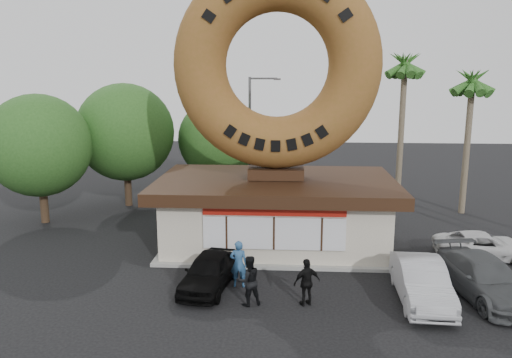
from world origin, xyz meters
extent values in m
plane|color=black|center=(0.00, 0.00, 0.00)|extent=(90.00, 90.00, 0.00)
cube|color=beige|center=(0.00, 6.00, 1.50)|extent=(10.00, 6.00, 3.00)
cube|color=#999993|center=(0.00, 6.00, 0.07)|extent=(10.60, 6.60, 0.15)
cube|color=#3F3F3F|center=(0.00, 6.00, 3.05)|extent=(10.00, 6.00, 0.10)
cube|color=black|center=(0.00, 6.00, 3.00)|extent=(11.20, 7.20, 0.55)
cube|color=silver|center=(0.00, 2.95, 1.55)|extent=(6.00, 0.12, 1.40)
cube|color=#9F170D|center=(0.00, 2.93, 2.55)|extent=(6.00, 0.10, 0.45)
cube|color=black|center=(0.00, 6.00, 3.55)|extent=(2.60, 1.40, 0.50)
torus|color=brown|center=(0.00, 6.00, 8.52)|extent=(9.44, 2.41, 9.44)
cylinder|color=#473321|center=(-9.50, 13.00, 1.65)|extent=(0.44, 0.44, 3.30)
sphere|color=#234F1C|center=(-9.50, 13.00, 4.65)|extent=(6.00, 6.00, 6.00)
cylinder|color=#473321|center=(-4.00, 15.00, 1.43)|extent=(0.44, 0.44, 2.86)
sphere|color=#234F1C|center=(-4.00, 15.00, 4.03)|extent=(5.20, 5.20, 5.20)
cylinder|color=#473321|center=(-13.00, 9.00, 1.54)|extent=(0.44, 0.44, 3.08)
sphere|color=#234F1C|center=(-13.00, 9.00, 4.34)|extent=(5.60, 5.60, 5.60)
cylinder|color=#726651|center=(7.50, 14.00, 4.50)|extent=(0.36, 0.36, 9.00)
cylinder|color=#726651|center=(11.00, 12.50, 4.00)|extent=(0.36, 0.36, 8.00)
cylinder|color=#59595E|center=(-2.00, 16.00, 4.00)|extent=(0.18, 0.18, 8.00)
cylinder|color=#59595E|center=(-1.10, 16.00, 7.90)|extent=(1.80, 0.12, 0.12)
cube|color=#59595E|center=(-0.20, 16.00, 7.85)|extent=(0.45, 0.20, 0.12)
imported|color=#28507C|center=(-1.30, 0.97, 0.93)|extent=(0.69, 0.46, 1.86)
imported|color=black|center=(-0.79, -0.59, 0.92)|extent=(1.09, 0.99, 1.83)
imported|color=black|center=(1.27, -0.48, 0.86)|extent=(1.10, 0.81, 1.73)
imported|color=black|center=(-2.43, 0.76, 0.67)|extent=(2.17, 4.15, 1.35)
imported|color=#A8A9AD|center=(5.42, 0.11, 0.75)|extent=(1.76, 4.62, 1.50)
imported|color=#4E5153|center=(7.86, 0.65, 0.73)|extent=(2.86, 5.32, 1.46)
imported|color=silver|center=(9.35, 4.73, 0.59)|extent=(4.27, 2.03, 1.18)
camera|label=1|loc=(0.52, -17.14, 8.02)|focal=35.00mm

